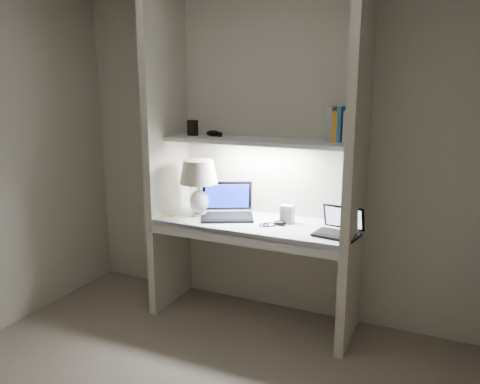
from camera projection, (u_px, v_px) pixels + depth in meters
The scene contains 17 objects.
back_wall at pixel (267, 152), 3.57m from camera, with size 3.20×0.01×2.50m, color beige.
alcove_panel_left at pixel (167, 151), 3.63m from camera, with size 0.06×0.55×2.50m, color beige.
alcove_panel_right at pixel (357, 164), 3.03m from camera, with size 0.06×0.55×2.50m, color beige.
desk at pixel (253, 224), 3.44m from camera, with size 1.40×0.55×0.04m, color white.
desk_apron at pixel (238, 238), 3.22m from camera, with size 1.46×0.03×0.10m, color silver.
shelf at pixel (258, 141), 3.39m from camera, with size 1.40×0.36×0.03m, color silver.
strip_light at pixel (258, 144), 3.40m from camera, with size 0.60×0.04×0.01m, color white.
table_lamp at pixel (199, 178), 3.53m from camera, with size 0.29×0.29×0.43m.
laptop_main at pixel (227, 209), 3.56m from camera, with size 0.49×0.47×0.26m.
laptop_netbook at pixel (339, 228), 3.12m from camera, with size 0.32×0.29×0.18m.
speaker at pixel (287, 214), 3.39m from camera, with size 0.09×0.07×0.13m, color silver.
mouse at pixel (280, 223), 3.34m from camera, with size 0.09×0.06×0.03m, color black.
cable_coil at pixel (269, 224), 3.34m from camera, with size 0.09×0.09×0.01m, color black.
sticky_note at pixel (171, 215), 3.60m from camera, with size 0.07×0.07×0.00m, color yellow.
book_row at pixel (344, 125), 3.22m from camera, with size 0.23×0.16×0.24m.
shelf_box at pixel (193, 128), 3.62m from camera, with size 0.07×0.05×0.12m, color black.
shelf_gadget at pixel (213, 133), 3.57m from camera, with size 0.11×0.08×0.05m, color black.
Camera 1 is at (1.29, -1.82, 1.74)m, focal length 35.00 mm.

